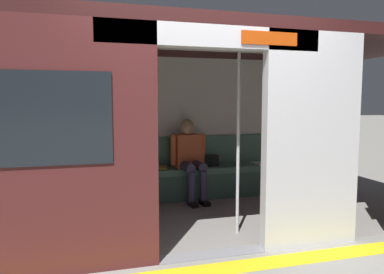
{
  "coord_description": "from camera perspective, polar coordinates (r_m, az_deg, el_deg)",
  "views": [
    {
      "loc": [
        1.07,
        3.14,
        1.46
      ],
      "look_at": [
        -0.12,
        -1.14,
        1.03
      ],
      "focal_mm": 33.56,
      "sensor_mm": 36.0,
      "label": 1
    }
  ],
  "objects": [
    {
      "name": "grab_pole_far",
      "position": [
        3.95,
        7.35,
        -0.26
      ],
      "size": [
        0.04,
        0.04,
        2.12
      ],
      "primitive_type": "cylinder",
      "color": "silver",
      "rests_on": "ground_plane"
    },
    {
      "name": "bench_seat",
      "position": [
        5.37,
        -3.76,
        -6.2
      ],
      "size": [
        2.85,
        0.44,
        0.48
      ],
      "color": "#4C7566",
      "rests_on": "ground_plane"
    },
    {
      "name": "handbag",
      "position": [
        5.56,
        2.77,
        -3.72
      ],
      "size": [
        0.26,
        0.15,
        0.17
      ],
      "color": "black",
      "rests_on": "bench_seat"
    },
    {
      "name": "ground_plane",
      "position": [
        3.63,
        3.12,
        -18.19
      ],
      "size": [
        60.0,
        60.0,
        0.0
      ],
      "primitive_type": "plane",
      "color": "gray"
    },
    {
      "name": "person_seated",
      "position": [
        5.34,
        -0.39,
        -2.69
      ],
      "size": [
        0.55,
        0.7,
        1.2
      ],
      "color": "#CC5933",
      "rests_on": "ground_plane"
    },
    {
      "name": "grab_pole_door",
      "position": [
        3.57,
        -5.68,
        -0.85
      ],
      "size": [
        0.04,
        0.04,
        2.12
      ],
      "primitive_type": "cylinder",
      "color": "silver",
      "rests_on": "ground_plane"
    },
    {
      "name": "train_car",
      "position": [
        4.36,
        -2.42,
        5.88
      ],
      "size": [
        6.4,
        2.52,
        2.26
      ],
      "color": "silver",
      "rests_on": "ground_plane"
    },
    {
      "name": "book",
      "position": [
        5.36,
        -4.79,
        -4.86
      ],
      "size": [
        0.2,
        0.25,
        0.03
      ],
      "primitive_type": "cube",
      "rotation": [
        0.0,
        0.0,
        -0.23
      ],
      "color": "gold",
      "rests_on": "bench_seat"
    },
    {
      "name": "platform_edge_strip",
      "position": [
        3.37,
        4.85,
        -20.09
      ],
      "size": [
        8.0,
        0.24,
        0.01
      ],
      "primitive_type": "cube",
      "color": "yellow",
      "rests_on": "ground_plane"
    }
  ]
}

